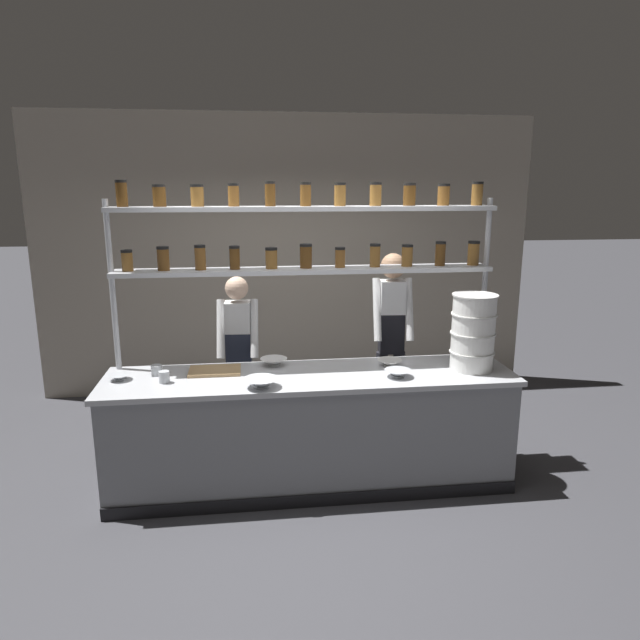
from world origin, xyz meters
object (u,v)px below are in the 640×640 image
chef_left (239,353)px  chef_center (391,333)px  spice_shelf_unit (307,244)px  serving_cup_front (157,370)px  prep_bowl_near_right (274,362)px  cutting_board (215,371)px  container_stack (473,332)px  serving_cup_by_board (164,377)px  prep_bowl_center_front (398,374)px  prep_bowl_center_back (119,377)px  prep_bowl_far_left (261,383)px  prep_bowl_near_left (390,363)px

chef_left → chef_center: 1.40m
chef_left → chef_center: chef_center is taller
spice_shelf_unit → chef_left: (-0.57, 0.38, -0.99)m
chef_left → serving_cup_front: (-0.62, -0.59, 0.06)m
chef_left → prep_bowl_near_right: size_ratio=7.21×
chef_center → cutting_board: (-1.57, -0.61, -0.10)m
container_stack → spice_shelf_unit: bearing=164.1°
spice_shelf_unit → serving_cup_by_board: spice_shelf_unit is taller
chef_center → prep_bowl_near_right: 1.21m
spice_shelf_unit → serving_cup_front: (-1.19, -0.20, -0.94)m
prep_bowl_center_front → serving_cup_front: (-1.84, 0.28, 0.01)m
chef_left → prep_bowl_center_back: chef_left is taller
prep_bowl_center_back → prep_bowl_center_front: bearing=-5.2°
prep_bowl_far_left → chef_left: bearing=100.1°
serving_cup_by_board → container_stack: bearing=0.7°
chef_left → prep_bowl_near_right: (0.29, -0.46, 0.05)m
prep_bowl_center_back → serving_cup_by_board: 0.36m
chef_center → cutting_board: size_ratio=4.40×
chef_left → container_stack: 2.02m
chef_center → prep_bowl_near_right: size_ratio=8.01×
container_stack → serving_cup_by_board: 2.39m
prep_bowl_near_left → chef_center: bearing=74.9°
prep_bowl_near_left → prep_bowl_near_right: size_ratio=0.91×
prep_bowl_center_front → cutting_board: bearing=168.2°
prep_bowl_near_left → serving_cup_front: size_ratio=2.42×
chef_left → prep_bowl_center_front: (1.22, -0.86, 0.04)m
prep_bowl_center_back → prep_bowl_near_right: (1.17, 0.22, 0.01)m
container_stack → prep_bowl_far_left: bearing=-172.4°
chef_left → serving_cup_front: chef_left is taller
serving_cup_by_board → prep_bowl_center_front: bearing=-2.9°
cutting_board → serving_cup_front: 0.44m
serving_cup_by_board → spice_shelf_unit: bearing=19.4°
chef_center → prep_bowl_near_left: bearing=-100.4°
spice_shelf_unit → prep_bowl_near_left: 1.17m
serving_cup_front → serving_cup_by_board: bearing=-66.1°
spice_shelf_unit → prep_bowl_far_left: bearing=-124.4°
prep_bowl_near_left → prep_bowl_center_front: 0.27m
prep_bowl_center_front → prep_bowl_far_left: (-1.04, -0.11, 0.01)m
serving_cup_front → chef_left: bearing=43.5°
cutting_board → prep_bowl_center_back: size_ratio=2.44×
spice_shelf_unit → prep_bowl_center_back: 1.76m
prep_bowl_near_left → prep_bowl_center_front: prep_bowl_center_front is taller
cutting_board → serving_cup_by_board: (-0.36, -0.20, 0.03)m
cutting_board → prep_bowl_near_right: size_ratio=1.82×
prep_bowl_far_left → prep_bowl_near_right: bearing=77.3°
container_stack → prep_bowl_center_back: container_stack is taller
chef_left → chef_center: size_ratio=0.90×
prep_bowl_far_left → container_stack: bearing=7.6°
cutting_board → serving_cup_front: size_ratio=4.81×
prep_bowl_near_left → prep_bowl_near_right: 0.94m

